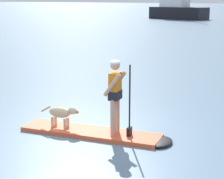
% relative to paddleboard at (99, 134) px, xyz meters
% --- Properties ---
extents(ground_plane, '(400.00, 400.00, 0.00)m').
position_rel_paddleboard_xyz_m(ground_plane, '(-0.23, -0.04, -0.05)').
color(ground_plane, slate).
extents(paddleboard, '(3.74, 1.36, 0.10)m').
position_rel_paddleboard_xyz_m(paddleboard, '(0.00, 0.00, 0.00)').
color(paddleboard, '#E55933').
rests_on(paddleboard, ground_plane).
extents(person_paddler, '(0.64, 0.53, 1.72)m').
position_rel_paddleboard_xyz_m(person_paddler, '(0.41, 0.07, 1.05)').
color(person_paddler, tan).
rests_on(person_paddler, paddleboard).
extents(dog, '(1.03, 0.31, 0.53)m').
position_rel_paddleboard_xyz_m(dog, '(-0.98, -0.16, 0.40)').
color(dog, '#CCB78C').
rests_on(dog, paddleboard).
extents(moored_boat_far_port, '(9.05, 4.86, 10.88)m').
position_rel_paddleboard_xyz_m(moored_boat_far_port, '(-17.84, 49.29, 1.57)').
color(moored_boat_far_port, black).
rests_on(moored_boat_far_port, ground_plane).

